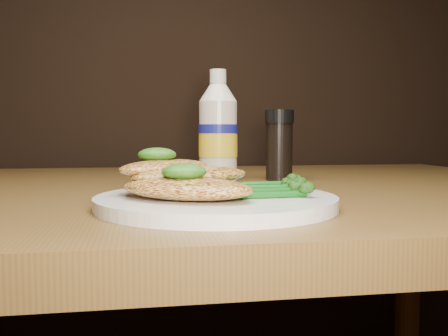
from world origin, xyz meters
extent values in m
cylinder|color=white|center=(-0.01, 0.82, 0.76)|extent=(0.25, 0.25, 0.01)
ellipsoid|color=#EFAE4C|center=(-0.04, 0.79, 0.77)|extent=(0.15, 0.13, 0.02)
ellipsoid|color=#EFAE4C|center=(-0.03, 0.84, 0.78)|extent=(0.15, 0.11, 0.02)
ellipsoid|color=#EFAE4C|center=(-0.06, 0.86, 0.79)|extent=(0.13, 0.12, 0.02)
ellipsoid|color=black|center=(-0.05, 0.79, 0.79)|extent=(0.05, 0.05, 0.02)
ellipsoid|color=black|center=(-0.07, 0.86, 0.80)|extent=(0.05, 0.04, 0.02)
camera|label=1|loc=(-0.09, 0.32, 0.83)|focal=39.67mm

